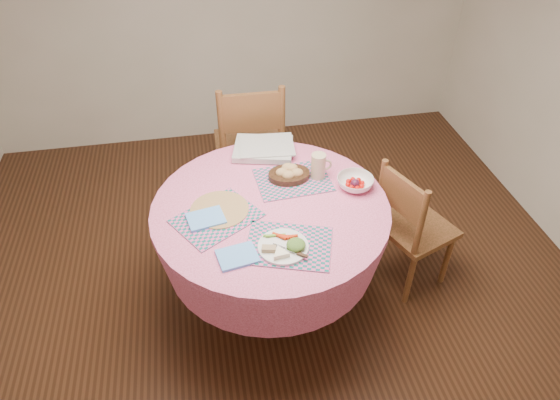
{
  "coord_description": "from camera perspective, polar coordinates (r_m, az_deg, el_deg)",
  "views": [
    {
      "loc": [
        -0.32,
        -1.95,
        2.4
      ],
      "look_at": [
        0.05,
        0.0,
        0.78
      ],
      "focal_mm": 32.0,
      "sensor_mm": 36.0,
      "label": 1
    }
  ],
  "objects": [
    {
      "name": "fruit_bowl",
      "position": [
        2.71,
        8.58,
        1.97
      ],
      "size": [
        0.23,
        0.23,
        0.06
      ],
      "rotation": [
        0.0,
        0.0,
        0.21
      ],
      "color": "white",
      "rests_on": "dining_table"
    },
    {
      "name": "latte_mug",
      "position": [
        2.74,
        4.44,
        3.92
      ],
      "size": [
        0.12,
        0.08,
        0.14
      ],
      "color": "#CBB48B",
      "rests_on": "placemat_back"
    },
    {
      "name": "dinner_plate",
      "position": [
        2.33,
        0.59,
        -5.27
      ],
      "size": [
        0.24,
        0.24,
        0.05
      ],
      "rotation": [
        0.0,
        0.0,
        -0.23
      ],
      "color": "white",
      "rests_on": "placemat_front"
    },
    {
      "name": "napkin_near",
      "position": [
        2.31,
        -4.88,
        -6.43
      ],
      "size": [
        0.2,
        0.17,
        0.01
      ],
      "primitive_type": "cube",
      "rotation": [
        0.0,
        0.0,
        0.17
      ],
      "color": "#62A7FE",
      "rests_on": "dining_table"
    },
    {
      "name": "room_envelope",
      "position": [
        2.1,
        -1.43,
        20.05
      ],
      "size": [
        4.01,
        4.01,
        2.71
      ],
      "color": "silver",
      "rests_on": "ground"
    },
    {
      "name": "napkin_far",
      "position": [
        2.51,
        -8.47,
        -2.12
      ],
      "size": [
        0.2,
        0.17,
        0.01
      ],
      "primitive_type": "cube",
      "rotation": [
        0.0,
        0.0,
        0.2
      ],
      "color": "#62A7FE",
      "rests_on": "placemat_left"
    },
    {
      "name": "dining_table",
      "position": [
        2.71,
        -1.04,
        -3.81
      ],
      "size": [
        1.24,
        1.24,
        0.75
      ],
      "color": "pink",
      "rests_on": "ground"
    },
    {
      "name": "wicker_trivet",
      "position": [
        2.56,
        -6.92,
        -1.11
      ],
      "size": [
        0.3,
        0.3,
        0.01
      ],
      "primitive_type": "cylinder",
      "color": "#AF844C",
      "rests_on": "dining_table"
    },
    {
      "name": "chair_back",
      "position": [
        3.46,
        -3.38,
        6.4
      ],
      "size": [
        0.48,
        0.46,
        1.02
      ],
      "rotation": [
        0.0,
        0.0,
        3.12
      ],
      "color": "brown",
      "rests_on": "ground"
    },
    {
      "name": "bread_bowl",
      "position": [
        2.74,
        1.06,
        3.1
      ],
      "size": [
        0.23,
        0.23,
        0.08
      ],
      "color": "black",
      "rests_on": "placemat_back"
    },
    {
      "name": "placemat_front",
      "position": [
        2.36,
        0.99,
        -5.21
      ],
      "size": [
        0.47,
        0.41,
        0.01
      ],
      "primitive_type": "cube",
      "rotation": [
        0.0,
        0.0,
        -0.32
      ],
      "color": "#116460",
      "rests_on": "dining_table"
    },
    {
      "name": "chair_right",
      "position": [
        3.01,
        14.68,
        -2.81
      ],
      "size": [
        0.5,
        0.51,
        0.86
      ],
      "rotation": [
        0.0,
        0.0,
        1.94
      ],
      "color": "brown",
      "rests_on": "ground"
    },
    {
      "name": "placemat_left",
      "position": [
        2.52,
        -7.23,
        -2.06
      ],
      "size": [
        0.5,
        0.47,
        0.01
      ],
      "primitive_type": "cube",
      "rotation": [
        0.0,
        0.0,
        0.56
      ],
      "color": "#116460",
      "rests_on": "dining_table"
    },
    {
      "name": "placemat_back",
      "position": [
        2.75,
        1.5,
        2.3
      ],
      "size": [
        0.42,
        0.33,
        0.01
      ],
      "primitive_type": "cube",
      "rotation": [
        0.0,
        0.0,
        0.06
      ],
      "color": "#116460",
      "rests_on": "dining_table"
    },
    {
      "name": "ground",
      "position": [
        3.11,
        -0.92,
        -11.3
      ],
      "size": [
        4.0,
        4.0,
        0.0
      ],
      "primitive_type": "plane",
      "color": "#331C0F",
      "rests_on": "ground"
    },
    {
      "name": "newspaper_stack",
      "position": [
        2.96,
        -1.86,
        5.94
      ],
      "size": [
        0.39,
        0.34,
        0.04
      ],
      "rotation": [
        0.0,
        0.0,
        -0.24
      ],
      "color": "silver",
      "rests_on": "dining_table"
    }
  ]
}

